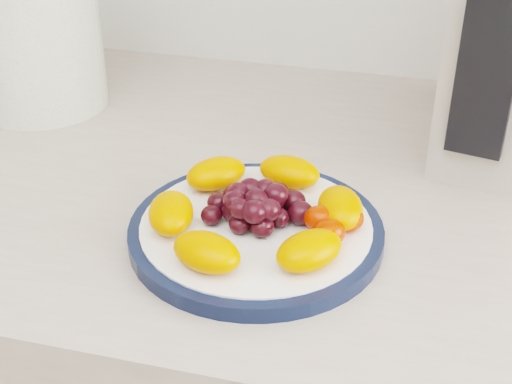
# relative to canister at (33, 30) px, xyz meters

# --- Properties ---
(plate_rim) EXTENTS (0.23, 0.23, 0.01)m
(plate_rim) POSITION_rel_canister_xyz_m (0.33, -0.22, -0.09)
(plate_rim) COLOR black
(plate_rim) RESTS_ON counter
(plate_face) EXTENTS (0.21, 0.21, 0.02)m
(plate_face) POSITION_rel_canister_xyz_m (0.33, -0.22, -0.09)
(plate_face) COLOR white
(plate_face) RESTS_ON counter
(canister) EXTENTS (0.16, 0.16, 0.19)m
(canister) POSITION_rel_canister_xyz_m (0.00, 0.00, 0.00)
(canister) COLOR #4B6022
(canister) RESTS_ON counter
(appliance_panel) EXTENTS (0.06, 0.03, 0.23)m
(appliance_panel) POSITION_rel_canister_xyz_m (0.52, -0.09, 0.06)
(appliance_panel) COLOR black
(appliance_panel) RESTS_ON appliance_body
(fruit_plate) EXTENTS (0.20, 0.20, 0.04)m
(fruit_plate) POSITION_rel_canister_xyz_m (0.34, -0.22, -0.06)
(fruit_plate) COLOR #FA6500
(fruit_plate) RESTS_ON plate_face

